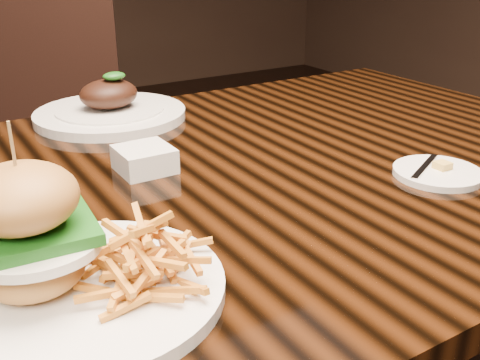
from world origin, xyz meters
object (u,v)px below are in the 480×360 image
dining_table (178,228)px  burger_plate (79,255)px  far_dish (110,110)px  chair_far (41,146)px

dining_table → burger_plate: size_ratio=5.91×
dining_table → far_dish: bearing=85.4°
far_dish → chair_far: bearing=93.8°
dining_table → chair_far: bearing=90.4°
burger_plate → far_dish: (0.23, 0.57, -0.03)m
chair_far → far_dish: bearing=-64.6°
burger_plate → chair_far: (0.20, 1.10, -0.26)m
dining_table → far_dish: far_dish is taller
dining_table → far_dish: (0.03, 0.36, 0.09)m
dining_table → far_dish: 0.37m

